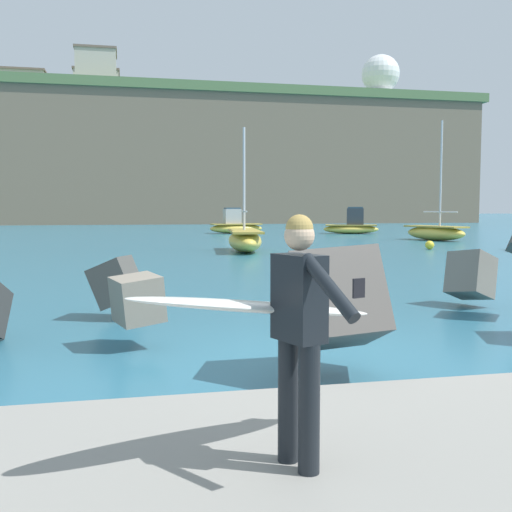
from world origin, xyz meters
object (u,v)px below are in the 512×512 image
radar_dome (380,83)px  mooring_buoy_inner (430,245)px  boat_mid_right (235,226)px  station_building_west (96,71)px  boat_mid_centre (352,226)px  station_building_east (23,89)px  station_building_central (97,90)px  boat_far_left (245,240)px  surfer_with_board (286,319)px  boat_near_left (436,232)px

radar_dome → mooring_buoy_inner: bearing=-111.8°
boat_mid_right → station_building_west: 45.74m
boat_mid_centre → radar_dome: 60.04m
radar_dome → station_building_west: 46.31m
radar_dome → station_building_east: 57.31m
boat_mid_centre → station_building_central: size_ratio=0.62×
station_building_central → station_building_east: (-11.12, 0.20, -0.26)m
boat_mid_centre → mooring_buoy_inner: boat_mid_centre is taller
boat_mid_right → boat_far_left: (-3.34, -20.45, -0.08)m
boat_mid_centre → radar_dome: (24.39, 50.19, 22.15)m
boat_far_left → boat_mid_centre: bearing=55.3°
boat_mid_right → radar_dome: size_ratio=0.48×
mooring_buoy_inner → station_building_west: 66.17m
surfer_with_board → boat_mid_right: (7.91, 44.66, -0.64)m
boat_near_left → station_building_east: size_ratio=0.97×
surfer_with_board → boat_mid_centre: boat_mid_centre is taller
radar_dome → station_building_west: size_ratio=1.50×
boat_far_left → station_building_east: size_ratio=0.76×
surfer_with_board → boat_near_left: 36.45m
boat_mid_centre → boat_mid_right: 9.41m
boat_near_left → station_building_central: station_building_central is taller
boat_near_left → station_building_west: station_building_west is taller
station_building_central → surfer_with_board: bearing=-87.3°
boat_mid_centre → station_building_central: (-21.51, 55.25, 20.13)m
boat_mid_centre → boat_mid_right: size_ratio=1.04×
boat_near_left → surfer_with_board: bearing=-120.4°
boat_mid_centre → boat_mid_right: bearing=164.2°
boat_far_left → radar_dome: size_ratio=0.62×
mooring_buoy_inner → station_building_east: bearing=111.8°
boat_near_left → station_building_central: 72.69m
boat_far_left → mooring_buoy_inner: bearing=-3.4°
boat_far_left → mooring_buoy_inner: 9.33m
mooring_buoy_inner → surfer_with_board: bearing=-120.4°
mooring_buoy_inner → station_building_central: 78.68m
surfer_with_board → station_building_central: 99.37m
surfer_with_board → mooring_buoy_inner: (13.88, 23.66, -1.06)m
radar_dome → boat_near_left: bearing=-110.6°
station_building_central → mooring_buoy_inner: bearing=-76.0°
boat_mid_right → boat_near_left: bearing=-51.4°
surfer_with_board → boat_mid_centre: size_ratio=0.44×
surfer_with_board → boat_far_left: boat_far_left is taller
station_building_central → boat_far_left: bearing=-82.9°
station_building_central → station_building_east: size_ratio=0.98×
boat_mid_right → station_building_central: (-12.47, 52.68, 20.13)m
boat_mid_right → station_building_east: size_ratio=0.58×
surfer_with_board → station_building_west: size_ratio=0.33×
boat_near_left → boat_mid_centre: (-1.50, 10.67, 0.10)m
surfer_with_board → station_building_west: station_building_west is taller
surfer_with_board → station_building_east: size_ratio=0.27×
surfer_with_board → boat_mid_centre: 45.38m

